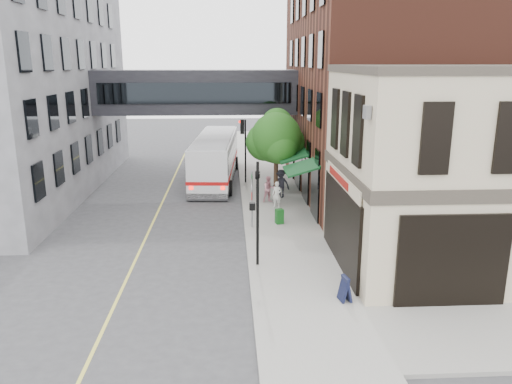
{
  "coord_description": "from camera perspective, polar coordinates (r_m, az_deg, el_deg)",
  "views": [
    {
      "loc": [
        -0.75,
        -17.88,
        8.61
      ],
      "look_at": [
        0.45,
        4.11,
        2.81
      ],
      "focal_mm": 35.0,
      "sensor_mm": 36.0,
      "label": 1
    }
  ],
  "objects": [
    {
      "name": "traffic_signal_near",
      "position": [
        20.69,
        0.1,
        -1.03
      ],
      "size": [
        0.44,
        0.22,
        4.6
      ],
      "color": "black",
      "rests_on": "sidewalk_main"
    },
    {
      "name": "traffic_signal_far",
      "position": [
        35.29,
        -1.45,
        6.16
      ],
      "size": [
        0.53,
        0.28,
        4.5
      ],
      "color": "black",
      "rests_on": "sidewalk_main"
    },
    {
      "name": "newspaper_box",
      "position": [
        26.76,
        2.69,
        -2.8
      ],
      "size": [
        0.48,
        0.45,
        0.79
      ],
      "primitive_type": "cube",
      "rotation": [
        0.0,
        0.0,
        0.29
      ],
      "color": "#125218",
      "rests_on": "sidewalk_main"
    },
    {
      "name": "sandwich_board",
      "position": [
        18.68,
        10.14,
        -10.8
      ],
      "size": [
        0.44,
        0.59,
        0.95
      ],
      "primitive_type": "cube",
      "rotation": [
        0.0,
        0.0,
        0.2
      ],
      "color": "black",
      "rests_on": "sidewalk_main"
    },
    {
      "name": "sidewalk_main",
      "position": [
        33.11,
        1.75,
        -0.19
      ],
      "size": [
        4.0,
        60.0,
        0.15
      ],
      "primitive_type": "cube",
      "color": "gray",
      "rests_on": "ground"
    },
    {
      "name": "bus",
      "position": [
        36.86,
        -4.67,
        4.08
      ],
      "size": [
        3.53,
        12.16,
        3.23
      ],
      "color": "silver",
      "rests_on": "ground"
    },
    {
      "name": "lane_marking",
      "position": [
        29.48,
        -11.28,
        -2.51
      ],
      "size": [
        0.12,
        40.0,
        0.01
      ],
      "primitive_type": "cube",
      "color": "#D8CC4C",
      "rests_on": "ground"
    },
    {
      "name": "corner_building",
      "position": [
        22.56,
        22.51,
        2.38
      ],
      "size": [
        10.19,
        8.12,
        8.45
      ],
      "color": "#C3AF95",
      "rests_on": "ground"
    },
    {
      "name": "street_sign_pole",
      "position": [
        25.78,
        -0.47,
        -0.26
      ],
      "size": [
        0.08,
        0.75,
        3.0
      ],
      "color": "gray",
      "rests_on": "sidewalk_main"
    },
    {
      "name": "brick_building",
      "position": [
        34.61,
        15.26,
        11.56
      ],
      "size": [
        13.76,
        18.0,
        14.0
      ],
      "color": "#4D2318",
      "rests_on": "ground"
    },
    {
      "name": "street_tree",
      "position": [
        31.58,
        2.28,
        6.19
      ],
      "size": [
        3.8,
        3.2,
        5.6
      ],
      "color": "#382619",
      "rests_on": "sidewalk_main"
    },
    {
      "name": "pedestrian_a",
      "position": [
        29.63,
        2.4,
        -0.29
      ],
      "size": [
        0.66,
        0.56,
        1.55
      ],
      "primitive_type": "imported",
      "rotation": [
        0.0,
        0.0,
        -0.4
      ],
      "color": "white",
      "rests_on": "sidewalk_main"
    },
    {
      "name": "pedestrian_b",
      "position": [
        30.67,
        1.5,
        0.32
      ],
      "size": [
        0.94,
        0.82,
        1.64
      ],
      "primitive_type": "imported",
      "rotation": [
        0.0,
        0.0,
        0.29
      ],
      "color": "#C9828E",
      "rests_on": "sidewalk_main"
    },
    {
      "name": "ground",
      "position": [
        19.85,
        -0.66,
        -10.94
      ],
      "size": [
        120.0,
        120.0,
        0.0
      ],
      "primitive_type": "plane",
      "color": "#38383A",
      "rests_on": "ground"
    },
    {
      "name": "pedestrian_c",
      "position": [
        31.75,
        2.88,
        0.97
      ],
      "size": [
        1.34,
        1.17,
        1.8
      ],
      "primitive_type": "imported",
      "rotation": [
        0.0,
        0.0,
        -0.53
      ],
      "color": "black",
      "rests_on": "sidewalk_main"
    },
    {
      "name": "skyway_bridge",
      "position": [
        36.01,
        -6.83,
        11.29
      ],
      "size": [
        14.0,
        3.18,
        3.0
      ],
      "color": "black",
      "rests_on": "ground"
    }
  ]
}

